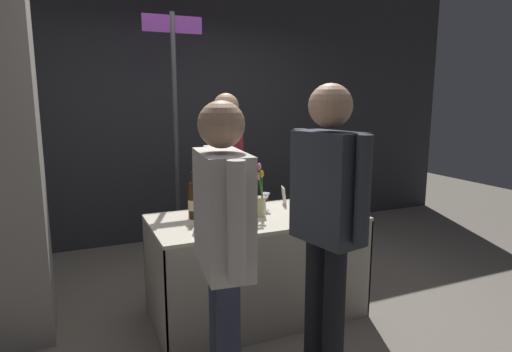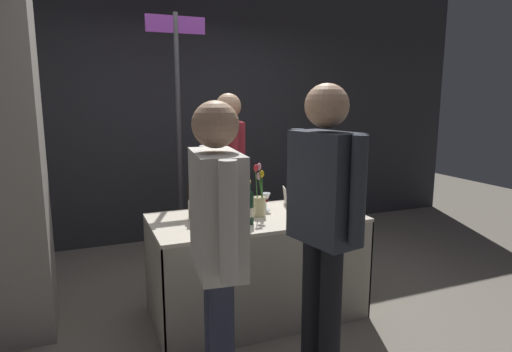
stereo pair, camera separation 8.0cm
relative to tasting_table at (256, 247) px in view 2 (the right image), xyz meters
name	(u,v)px [view 2 (the right image)]	position (x,y,z in m)	size (l,w,h in m)	color
ground_plane	(256,313)	(0.00, 0.00, -0.53)	(12.00, 12.00, 0.00)	gray
back_partition	(187,109)	(0.00, 2.11, 0.97)	(7.47, 0.12, 3.01)	#2D2D33
tasting_table	(256,247)	(0.00, 0.00, 0.00)	(1.53, 0.77, 0.77)	beige
featured_wine_bottle	(249,206)	(-0.12, -0.17, 0.36)	(0.07, 0.07, 0.31)	black
display_bottle_0	(199,205)	(-0.45, -0.09, 0.38)	(0.08, 0.08, 0.33)	#38230F
display_bottle_1	(348,196)	(0.63, -0.25, 0.39)	(0.07, 0.07, 0.36)	#38230F
display_bottle_2	(193,199)	(-0.44, 0.13, 0.38)	(0.08, 0.08, 0.34)	#38230F
display_bottle_3	(228,204)	(-0.22, -0.04, 0.36)	(0.08, 0.08, 0.31)	#38230F
display_bottle_4	(246,192)	(0.01, 0.23, 0.37)	(0.07, 0.07, 0.32)	#192333
display_bottle_5	(334,199)	(0.50, -0.26, 0.38)	(0.07, 0.07, 0.34)	#38230F
wine_glass_near_vendor	(300,194)	(0.45, 0.17, 0.33)	(0.06, 0.06, 0.13)	silver
wine_glass_mid	(266,198)	(0.14, 0.13, 0.33)	(0.07, 0.07, 0.14)	silver
flower_vase	(259,201)	(0.02, -0.01, 0.35)	(0.09, 0.09, 0.40)	tan
brochure_stand	(285,196)	(0.36, 0.24, 0.31)	(0.13, 0.01, 0.14)	silver
vendor_presenter	(229,167)	(0.08, 0.84, 0.47)	(0.28, 0.61, 1.67)	#4C4233
taster_foreground_right	(324,211)	(0.04, -0.88, 0.49)	(0.28, 0.56, 1.71)	black
taster_foreground_left	(217,235)	(-0.57, -0.92, 0.44)	(0.26, 0.62, 1.62)	#2D3347
booth_signpost	(179,120)	(-0.30, 1.17, 0.89)	(0.54, 0.04, 2.38)	#47474C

